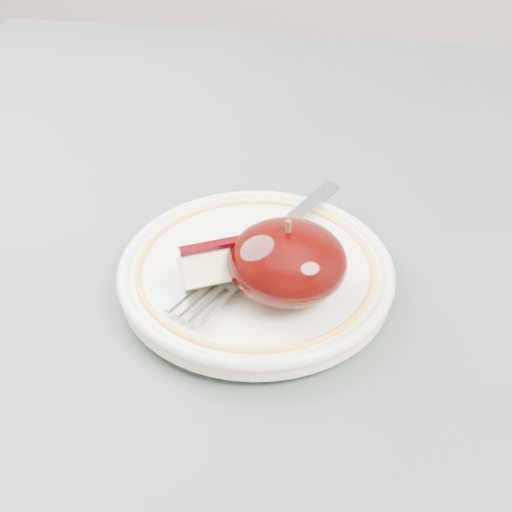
# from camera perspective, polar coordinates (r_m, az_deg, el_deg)

# --- Properties ---
(table) EXTENTS (0.90, 0.90, 0.75)m
(table) POSITION_cam_1_polar(r_m,az_deg,el_deg) (0.58, 5.26, -7.64)
(table) COLOR brown
(table) RESTS_ON ground
(plate) EXTENTS (0.19, 0.19, 0.02)m
(plate) POSITION_cam_1_polar(r_m,az_deg,el_deg) (0.49, 0.00, -1.29)
(plate) COLOR beige
(plate) RESTS_ON table
(apple_half) EXTENTS (0.08, 0.07, 0.06)m
(apple_half) POSITION_cam_1_polar(r_m,az_deg,el_deg) (0.46, 2.51, -0.46)
(apple_half) COLOR black
(apple_half) RESTS_ON plate
(apple_wedge) EXTENTS (0.08, 0.06, 0.04)m
(apple_wedge) POSITION_cam_1_polar(r_m,az_deg,el_deg) (0.47, -1.54, -0.47)
(apple_wedge) COLOR #FFF1BB
(apple_wedge) RESTS_ON plate
(fork) EXTENTS (0.10, 0.18, 0.00)m
(fork) POSITION_cam_1_polar(r_m,az_deg,el_deg) (0.50, 0.47, 0.68)
(fork) COLOR gray
(fork) RESTS_ON plate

